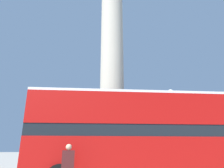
# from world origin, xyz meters

# --- Properties ---
(monument_column) EXTENTS (6.15, 6.15, 25.30)m
(monument_column) POSITION_xyz_m (0.00, 0.00, 8.93)
(monument_column) COLOR #ADA593
(monument_column) RESTS_ON ground_plane
(bus_a) EXTENTS (11.38, 3.31, 4.29)m
(bus_a) POSITION_xyz_m (0.67, -6.49, 2.37)
(bus_a) COLOR #A80F0C
(bus_a) RESTS_ON ground_plane
(equestrian_statue) EXTENTS (3.94, 3.24, 6.36)m
(equestrian_statue) POSITION_xyz_m (10.01, 4.32, 1.80)
(equestrian_statue) COLOR #ADA593
(equestrian_statue) RESTS_ON ground_plane
(street_lamp) EXTENTS (0.42, 0.42, 5.44)m
(street_lamp) POSITION_xyz_m (3.38, -4.24, 3.03)
(street_lamp) COLOR black
(street_lamp) RESTS_ON ground_plane
(pedestrian_near_lamp) EXTENTS (0.47, 0.23, 1.77)m
(pedestrian_near_lamp) POSITION_xyz_m (-2.96, -8.35, 1.00)
(pedestrian_near_lamp) COLOR #4C473D
(pedestrian_near_lamp) RESTS_ON ground_plane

